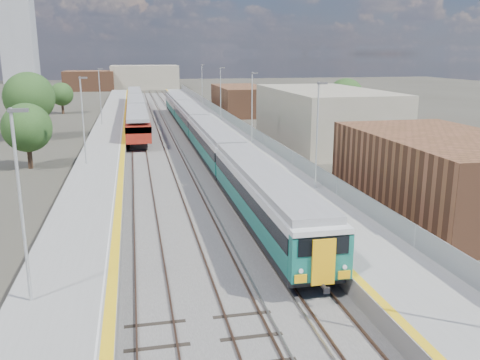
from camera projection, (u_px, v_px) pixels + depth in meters
name	position (u px, v px, depth m)	size (l,w,h in m)	color
ground	(184.00, 141.00, 61.99)	(320.00, 320.00, 0.00)	#47443A
ballast_bed	(164.00, 138.00, 63.91)	(10.50, 155.00, 0.06)	#565451
tracks	(168.00, 136.00, 65.60)	(8.96, 160.00, 0.17)	#4C3323
platform_right	(223.00, 133.00, 65.28)	(4.70, 155.00, 8.52)	slate
platform_left	(109.00, 136.00, 62.42)	(4.30, 155.00, 8.52)	slate
buildings	(85.00, 53.00, 139.94)	(72.00, 185.50, 40.00)	brown
green_train	(201.00, 128.00, 57.83)	(2.78, 77.41, 3.06)	black
red_train	(136.00, 108.00, 80.79)	(2.80, 56.72, 3.53)	black
tree_a	(27.00, 128.00, 46.38)	(4.48, 4.48, 6.07)	#382619
tree_b	(29.00, 97.00, 62.04)	(6.12, 6.12, 8.29)	#382619
tree_c	(62.00, 94.00, 89.59)	(4.06, 4.06, 5.51)	#382619
tree_d	(346.00, 97.00, 72.69)	(5.20, 5.20, 7.05)	#382619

